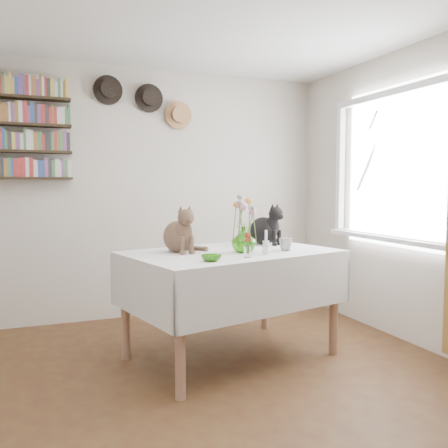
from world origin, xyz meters
name	(u,v)px	position (x,y,z in m)	size (l,w,h in m)	color
room	(212,200)	(0.00, 0.00, 1.25)	(4.08, 4.58, 2.58)	brown
window	(391,178)	(1.97, 0.80, 1.40)	(0.12, 1.52, 1.32)	white
dining_table	(231,277)	(0.46, 0.82, 0.63)	(1.74, 1.33, 0.83)	white
tabby_cat	(178,228)	(0.07, 0.92, 1.01)	(0.24, 0.31, 0.36)	brown
black_cat	(263,223)	(0.88, 1.12, 1.01)	(0.24, 0.30, 0.36)	black
flower_vase	(244,240)	(0.52, 0.71, 0.93)	(0.19, 0.19, 0.19)	#72CE38
green_bowl	(211,258)	(0.15, 0.42, 0.85)	(0.13, 0.13, 0.04)	#72CE38
drinking_glass	(285,244)	(0.86, 0.68, 0.88)	(0.11, 0.11, 0.10)	white
candlestick	(266,246)	(0.63, 0.56, 0.89)	(0.05, 0.05, 0.18)	white
berry_jar	(247,245)	(0.44, 0.49, 0.92)	(0.05, 0.05, 0.19)	white
porcelain_figurine	(289,244)	(0.96, 0.81, 0.87)	(0.04, 0.04, 0.09)	white
flower_bouquet	(244,207)	(0.52, 0.72, 1.17)	(0.17, 0.13, 0.39)	#4C7233
bookshelf_unit	(13,128)	(-1.10, 2.16, 1.84)	(1.00, 0.16, 0.91)	#312416
wall_hats	(146,101)	(0.12, 2.19, 2.17)	(0.98, 0.09, 0.48)	black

